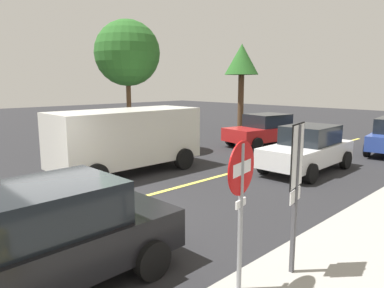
% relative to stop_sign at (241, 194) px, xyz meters
% --- Properties ---
extents(ground_plane, '(80.00, 80.00, 0.00)m').
position_rel_stop_sign_xyz_m(ground_plane, '(-0.15, 4.80, -1.60)').
color(ground_plane, '#262628').
extents(lane_marking_centre, '(28.00, 0.16, 0.01)m').
position_rel_stop_sign_xyz_m(lane_marking_centre, '(2.85, 4.80, -1.59)').
color(lane_marking_centre, '#E0D14C').
extents(stop_sign, '(0.75, 0.17, 2.34)m').
position_rel_stop_sign_xyz_m(stop_sign, '(0.00, 0.00, 0.00)').
color(stop_sign, gray).
rests_on(stop_sign, ground_plane).
extents(speed_limit_sign, '(0.53, 0.13, 2.52)m').
position_rel_stop_sign_xyz_m(speed_limit_sign, '(0.99, -0.27, 0.17)').
color(speed_limit_sign, '#4C4C51').
rests_on(speed_limit_sign, ground_plane).
extents(white_van, '(5.21, 2.28, 2.20)m').
position_rel_stop_sign_xyz_m(white_van, '(3.10, 7.41, -0.33)').
color(white_van, silver).
rests_on(white_van, ground_plane).
extents(car_white_approaching, '(4.10, 2.01, 1.62)m').
position_rel_stop_sign_xyz_m(car_white_approaching, '(7.81, 3.14, -0.79)').
color(car_white_approaching, white).
rests_on(car_white_approaching, ground_plane).
extents(car_red_behind_van, '(4.32, 2.58, 1.57)m').
position_rel_stop_sign_xyz_m(car_red_behind_van, '(11.16, 7.25, -0.80)').
color(car_red_behind_van, red).
rests_on(car_red_behind_van, ground_plane).
extents(car_black_near_curb, '(4.63, 2.06, 1.64)m').
position_rel_stop_sign_xyz_m(car_black_near_curb, '(-2.07, 2.17, -0.77)').
color(car_black_near_curb, black).
rests_on(car_black_near_curb, ground_plane).
extents(tree_left_verge, '(2.85, 2.85, 5.82)m').
position_rel_stop_sign_xyz_m(tree_left_verge, '(5.30, 10.52, 2.78)').
color(tree_left_verge, '#513823').
rests_on(tree_left_verge, ground_plane).
extents(tree_centre_verge, '(2.20, 2.20, 5.60)m').
position_rel_stop_sign_xyz_m(tree_centre_verge, '(14.97, 11.83, 2.88)').
color(tree_centre_verge, '#513823').
rests_on(tree_centre_verge, ground_plane).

